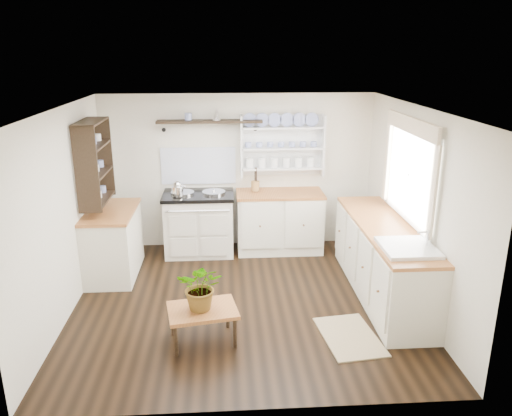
# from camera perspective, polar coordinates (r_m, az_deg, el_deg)

# --- Properties ---
(floor) EXTENTS (4.00, 3.80, 0.01)m
(floor) POSITION_cam_1_polar(r_m,az_deg,el_deg) (6.12, -1.39, -10.61)
(floor) COLOR black
(floor) RESTS_ON ground
(wall_back) EXTENTS (4.00, 0.02, 2.30)m
(wall_back) POSITION_cam_1_polar(r_m,az_deg,el_deg) (7.49, -2.06, 4.19)
(wall_back) COLOR beige
(wall_back) RESTS_ON ground
(wall_right) EXTENTS (0.02, 3.80, 2.30)m
(wall_right) POSITION_cam_1_polar(r_m,az_deg,el_deg) (6.07, 17.73, 0.07)
(wall_right) COLOR beige
(wall_right) RESTS_ON ground
(wall_left) EXTENTS (0.02, 3.80, 2.30)m
(wall_left) POSITION_cam_1_polar(r_m,az_deg,el_deg) (5.94, -21.14, -0.69)
(wall_left) COLOR beige
(wall_left) RESTS_ON ground
(ceiling) EXTENTS (4.00, 3.80, 0.01)m
(ceiling) POSITION_cam_1_polar(r_m,az_deg,el_deg) (5.42, -1.58, 11.32)
(ceiling) COLOR white
(ceiling) RESTS_ON wall_back
(window) EXTENTS (0.08, 1.55, 1.22)m
(window) POSITION_cam_1_polar(r_m,az_deg,el_deg) (6.09, 17.15, 4.22)
(window) COLOR white
(window) RESTS_ON wall_right
(aga_cooker) EXTENTS (1.02, 0.71, 0.94)m
(aga_cooker) POSITION_cam_1_polar(r_m,az_deg,el_deg) (7.38, -6.50, -1.69)
(aga_cooker) COLOR beige
(aga_cooker) RESTS_ON floor
(back_cabinets) EXTENTS (1.27, 0.63, 0.90)m
(back_cabinets) POSITION_cam_1_polar(r_m,az_deg,el_deg) (7.44, 2.69, -1.46)
(back_cabinets) COLOR #EFE8CE
(back_cabinets) RESTS_ON floor
(right_cabinets) EXTENTS (0.62, 2.43, 0.90)m
(right_cabinets) POSITION_cam_1_polar(r_m,az_deg,el_deg) (6.30, 14.26, -5.69)
(right_cabinets) COLOR #EFE8CE
(right_cabinets) RESTS_ON floor
(belfast_sink) EXTENTS (0.55, 0.60, 0.45)m
(belfast_sink) POSITION_cam_1_polar(r_m,az_deg,el_deg) (5.52, 16.86, -5.50)
(belfast_sink) COLOR white
(belfast_sink) RESTS_ON right_cabinets
(left_cabinets) EXTENTS (0.62, 1.13, 0.90)m
(left_cabinets) POSITION_cam_1_polar(r_m,az_deg,el_deg) (6.91, -16.01, -3.72)
(left_cabinets) COLOR #EFE8CE
(left_cabinets) RESTS_ON floor
(plate_rack) EXTENTS (1.20, 0.22, 0.90)m
(plate_rack) POSITION_cam_1_polar(r_m,az_deg,el_deg) (7.42, 2.97, 7.24)
(plate_rack) COLOR white
(plate_rack) RESTS_ON wall_back
(high_shelf) EXTENTS (1.50, 0.29, 0.16)m
(high_shelf) POSITION_cam_1_polar(r_m,az_deg,el_deg) (7.23, -5.32, 9.75)
(high_shelf) COLOR black
(high_shelf) RESTS_ON wall_back
(left_shelving) EXTENTS (0.28, 0.80, 1.05)m
(left_shelving) POSITION_cam_1_polar(r_m,az_deg,el_deg) (6.63, -17.99, 5.08)
(left_shelving) COLOR black
(left_shelving) RESTS_ON wall_left
(kettle) EXTENTS (0.16, 0.16, 0.20)m
(kettle) POSITION_cam_1_polar(r_m,az_deg,el_deg) (7.12, -8.95, 2.25)
(kettle) COLOR silver
(kettle) RESTS_ON aga_cooker
(utensil_crock) EXTENTS (0.12, 0.12, 0.14)m
(utensil_crock) POSITION_cam_1_polar(r_m,az_deg,el_deg) (7.33, -0.09, 2.53)
(utensil_crock) COLOR #A8773D
(utensil_crock) RESTS_ON back_cabinets
(center_table) EXTENTS (0.77, 0.61, 0.38)m
(center_table) POSITION_cam_1_polar(r_m,az_deg,el_deg) (5.24, -6.13, -11.79)
(center_table) COLOR brown
(center_table) RESTS_ON floor
(potted_plant) EXTENTS (0.51, 0.46, 0.50)m
(potted_plant) POSITION_cam_1_polar(r_m,az_deg,el_deg) (5.10, -6.24, -8.89)
(potted_plant) COLOR #3F7233
(potted_plant) RESTS_ON center_table
(floor_rug) EXTENTS (0.65, 0.91, 0.02)m
(floor_rug) POSITION_cam_1_polar(r_m,az_deg,el_deg) (5.52, 10.63, -14.24)
(floor_rug) COLOR olive
(floor_rug) RESTS_ON floor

